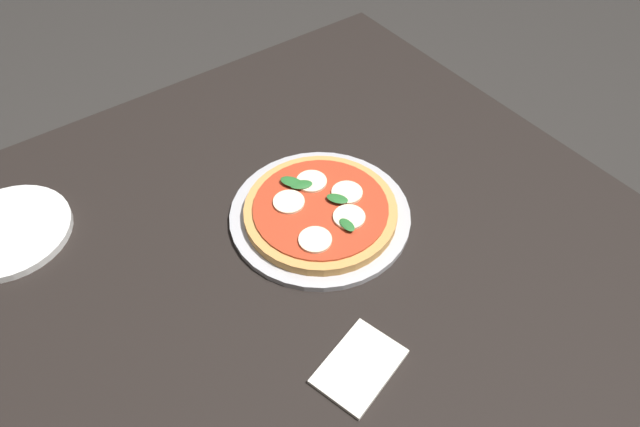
# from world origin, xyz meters

# --- Properties ---
(ground_plane) EXTENTS (6.00, 6.00, 0.00)m
(ground_plane) POSITION_xyz_m (0.00, 0.00, 0.00)
(ground_plane) COLOR #2D2B28
(dining_table) EXTENTS (1.24, 1.09, 0.70)m
(dining_table) POSITION_xyz_m (0.00, 0.00, 0.61)
(dining_table) COLOR black
(dining_table) RESTS_ON ground_plane
(serving_tray) EXTENTS (0.33, 0.33, 0.01)m
(serving_tray) POSITION_xyz_m (0.10, 0.02, 0.71)
(serving_tray) COLOR #B2B2B7
(serving_tray) RESTS_ON dining_table
(pizza) EXTENTS (0.27, 0.27, 0.03)m
(pizza) POSITION_xyz_m (0.09, 0.01, 0.72)
(pizza) COLOR tan
(pizza) RESTS_ON serving_tray
(plate_white) EXTENTS (0.22, 0.22, 0.01)m
(plate_white) POSITION_xyz_m (-0.37, 0.31, 0.71)
(plate_white) COLOR white
(plate_white) RESTS_ON dining_table
(napkin) EXTENTS (0.15, 0.12, 0.01)m
(napkin) POSITION_xyz_m (-0.03, -0.25, 0.70)
(napkin) COLOR white
(napkin) RESTS_ON dining_table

